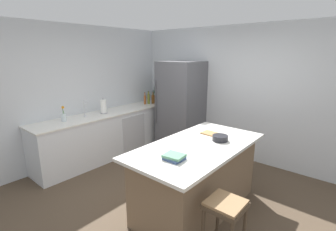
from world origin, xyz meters
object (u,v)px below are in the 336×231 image
cutting_board (212,134)px  gin_bottle (153,98)px  flower_vase (64,116)px  paper_towel_roll (103,107)px  bar_stool (225,213)px  kitchen_island (197,177)px  olive_oil_bottle (149,98)px  refrigerator (181,106)px  vinegar_bottle (145,99)px  cookbook_stack (174,157)px  whiskey_bottle (153,99)px  mixing_bowl (220,138)px  wine_bottle (155,96)px  sink_faucet (85,108)px

cutting_board → gin_bottle: bearing=152.6°
flower_vase → paper_towel_roll: paper_towel_roll is taller
bar_stool → kitchen_island: bearing=141.3°
gin_bottle → kitchen_island: bearing=-35.1°
gin_bottle → olive_oil_bottle: (0.02, -0.18, 0.01)m
refrigerator → gin_bottle: bearing=175.1°
olive_oil_bottle → vinegar_bottle: (-0.03, -0.09, -0.01)m
cookbook_stack → bar_stool: bearing=-0.7°
olive_oil_bottle → cutting_board: bearing=-24.0°
paper_towel_roll → gin_bottle: 1.44m
cutting_board → whiskey_bottle: bearing=153.6°
bar_stool → mixing_bowl: size_ratio=3.26×
bar_stool → wine_bottle: wine_bottle is taller
sink_faucet → gin_bottle: sink_faucet is taller
kitchen_island → cookbook_stack: cookbook_stack is taller
olive_oil_bottle → paper_towel_roll: bearing=-90.5°
kitchen_island → paper_towel_roll: 2.48m
kitchen_island → paper_towel_roll: paper_towel_roll is taller
bar_stool → olive_oil_bottle: olive_oil_bottle is taller
bar_stool → wine_bottle: size_ratio=1.93×
wine_bottle → cookbook_stack: bearing=-43.1°
paper_towel_roll → mixing_bowl: paper_towel_roll is taller
whiskey_bottle → sink_faucet: bearing=-93.9°
whiskey_bottle → mixing_bowl: (2.48, -1.28, -0.05)m
kitchen_island → mixing_bowl: size_ratio=9.22×
wine_bottle → sink_faucet: bearing=-89.8°
bar_stool → gin_bottle: bearing=144.1°
paper_towel_roll → mixing_bowl: size_ratio=1.47×
flower_vase → cookbook_stack: bearing=-0.2°
whiskey_bottle → cutting_board: 2.53m
cookbook_stack → cutting_board: bearing=96.5°
whiskey_bottle → cutting_board: bearing=-26.4°
refrigerator → gin_bottle: 0.90m
flower_vase → bar_stool: bearing=-0.3°
bar_stool → gin_bottle: size_ratio=2.37×
flower_vase → mixing_bowl: size_ratio=1.30×
wine_bottle → mixing_bowl: bearing=-29.6°
vinegar_bottle → cutting_board: (2.35, -0.94, -0.09)m
mixing_bowl → refrigerator: bearing=142.0°
bar_stool → paper_towel_roll: (-3.10, 0.82, 0.49)m
mixing_bowl → cutting_board: mixing_bowl is taller
paper_towel_roll → vinegar_bottle: size_ratio=1.10×
refrigerator → wine_bottle: refrigerator is taller
olive_oil_bottle → gin_bottle: bearing=96.3°
sink_faucet → cutting_board: sink_faucet is taller
paper_towel_roll → gin_bottle: (-0.01, 1.44, -0.02)m
sink_faucet → wine_bottle: wine_bottle is taller
paper_towel_roll → cookbook_stack: (2.45, -0.81, -0.09)m
sink_faucet → mixing_bowl: 2.63m
kitchen_island → gin_bottle: bearing=144.9°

